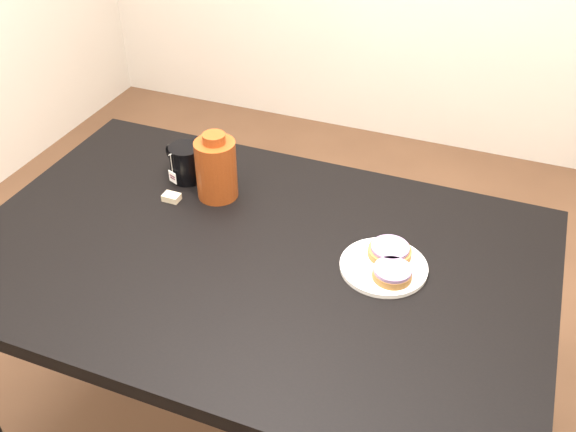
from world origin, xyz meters
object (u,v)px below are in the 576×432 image
at_px(bagel_front, 392,273).
at_px(teabag_pouch, 172,197).
at_px(table, 254,277).
at_px(mug, 186,162).
at_px(bagel_back, 390,251).
at_px(bagel_package, 216,168).
at_px(plate, 384,266).

distance_m(bagel_front, teabag_pouch, 0.63).
relative_size(table, mug, 9.64).
height_order(bagel_back, bagel_package, bagel_package).
bearing_deg(teabag_pouch, bagel_package, 32.70).
relative_size(table, teabag_pouch, 31.11).
bearing_deg(bagel_back, teabag_pouch, 177.87).
bearing_deg(mug, bagel_package, 2.14).
bearing_deg(table, teabag_pouch, 157.98).
xyz_separation_m(plate, mug, (-0.61, 0.17, 0.04)).
xyz_separation_m(table, mug, (-0.30, 0.23, 0.14)).
bearing_deg(bagel_front, bagel_package, 162.52).
height_order(plate, mug, mug).
xyz_separation_m(plate, bagel_package, (-0.49, 0.13, 0.08)).
relative_size(bagel_back, mug, 0.99).
xyz_separation_m(bagel_front, mug, (-0.64, 0.21, 0.03)).
height_order(teabag_pouch, bagel_package, bagel_package).
distance_m(bagel_front, mug, 0.67).
xyz_separation_m(table, plate, (0.31, 0.06, 0.09)).
height_order(plate, bagel_package, bagel_package).
bearing_deg(bagel_back, bagel_package, 169.74).
xyz_separation_m(table, bagel_front, (0.33, 0.02, 0.11)).
relative_size(plate, bagel_package, 1.09).
xyz_separation_m(table, bagel_package, (-0.19, 0.18, 0.17)).
height_order(bagel_back, bagel_front, same).
bearing_deg(bagel_package, mug, 159.97).
distance_m(plate, bagel_package, 0.52).
bearing_deg(bagel_front, table, -176.40).
xyz_separation_m(bagel_back, mug, (-0.61, 0.13, 0.03)).
bearing_deg(plate, bagel_package, 165.30).
height_order(bagel_back, mug, mug).
relative_size(bagel_back, bagel_package, 0.77).
bearing_deg(bagel_back, bagel_front, -71.70).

